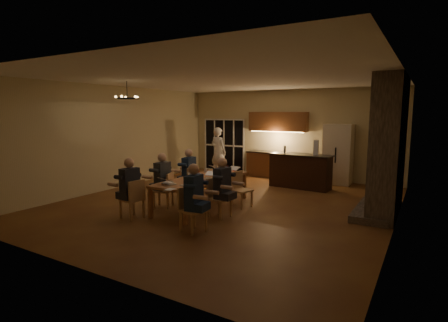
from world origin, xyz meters
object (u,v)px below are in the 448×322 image
chair_left_mid (163,190)px  person_left_near (130,188)px  chair_right_mid (220,198)px  person_left_mid (163,180)px  standing_person (218,152)px  mug_mid (217,173)px  laptop_a (169,179)px  plate_far (230,175)px  mug_front (188,179)px  redcup_mid (198,172)px  bar_bottle (285,149)px  can_cola (227,168)px  redcup_far (235,169)px  laptop_f (231,169)px  plate_near (201,183)px  chandelier (127,98)px  redcup_near (186,187)px  person_right_near (194,198)px  plate_left (168,182)px  person_right_mid (222,188)px  refrigerator (338,154)px  dining_table (202,193)px  person_left_far (189,174)px  laptop_c (195,173)px  chair_right_far (242,190)px  bar_island (300,171)px  chair_right_near (193,210)px  bar_blender (316,148)px  laptop_e (218,167)px  chair_left_far (187,182)px  can_silver (189,181)px  chair_left_near (132,199)px  laptop_d (211,175)px  laptop_b (188,181)px  can_right (224,175)px

chair_left_mid → person_left_near: bearing=-20.8°
person_left_near → chair_right_mid: bearing=127.8°
person_left_near → person_left_mid: (0.01, 1.10, 0.00)m
standing_person → mug_mid: bearing=131.3°
person_left_mid → laptop_a: (0.63, -0.51, 0.17)m
plate_far → chair_left_mid: bearing=-134.7°
mug_front → plate_far: bearing=71.0°
redcup_mid → bar_bottle: 3.43m
person_left_near → can_cola: person_left_near is taller
mug_front → redcup_far: bearing=82.8°
laptop_f → plate_near: 1.58m
chandelier → redcup_near: size_ratio=5.15×
can_cola → person_right_near: bearing=-72.1°
chandelier → plate_left: (1.81, -0.56, -1.99)m
person_left_near → bar_bottle: bearing=166.6°
person_right_mid → plate_near: (-0.52, -0.08, 0.07)m
laptop_a → refrigerator: bearing=-95.1°
dining_table → person_left_far: person_left_far is taller
laptop_c → bar_bottle: bearing=-133.7°
person_left_mid → chair_right_far: bearing=119.6°
person_left_far → bar_bottle: bearing=145.1°
person_left_far → mug_mid: person_left_far is taller
chair_left_mid → bar_bottle: size_ratio=3.71×
chair_right_mid → bar_island: bearing=2.7°
chair_right_near → bar_blender: size_ratio=1.92×
refrigerator → laptop_e: bearing=-124.1°
chair_left_far → can_silver: 1.69m
chair_left_near → person_right_mid: bearing=128.6°
chair_right_far → plate_far: chair_right_far is taller
person_left_mid → laptop_d: bearing=112.3°
person_right_mid → laptop_a: size_ratio=4.31×
laptop_b → can_right: bearing=85.6°
redcup_mid → can_cola: 1.13m
chair_left_far → mug_front: (0.87, -1.12, 0.36)m
can_cola → can_right: size_ratio=1.00×
chair_left_mid → laptop_a: bearing=31.6°
laptop_c → redcup_near: 1.43m
chair_right_far → bar_blender: bearing=-1.9°
chair_left_near → chair_right_mid: 1.99m
person_right_mid → person_left_far: same height
laptop_e → redcup_mid: (-0.15, -0.79, -0.05)m
chair_left_far → laptop_b: bearing=39.7°
person_right_near → laptop_f: (-0.60, 2.58, 0.17)m
dining_table → laptop_c: 0.54m
person_right_near → laptop_e: bearing=15.8°
mug_mid → can_cola: can_cola is taller
bar_blender → person_right_mid: bearing=-112.3°
can_silver → plate_far: can_silver is taller
plate_near → bar_bottle: bearing=83.5°
laptop_c → redcup_mid: laptop_c is taller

